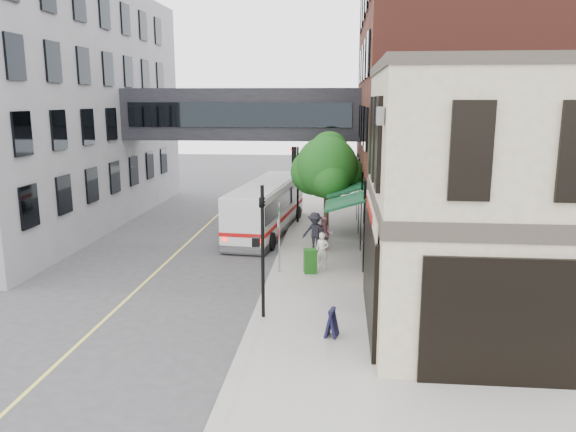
% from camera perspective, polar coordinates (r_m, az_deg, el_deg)
% --- Properties ---
extents(ground, '(120.00, 120.00, 0.00)m').
position_cam_1_polar(ground, '(17.62, -4.75, -12.96)').
color(ground, '#38383A').
rests_on(ground, ground).
extents(sidewalk_main, '(4.00, 60.00, 0.15)m').
position_cam_1_polar(sidewalk_main, '(30.64, 3.54, -2.02)').
color(sidewalk_main, gray).
rests_on(sidewalk_main, ground).
extents(corner_building, '(10.19, 8.12, 8.45)m').
position_cam_1_polar(corner_building, '(19.01, 23.89, 1.22)').
color(corner_building, tan).
rests_on(corner_building, ground).
extents(brick_building, '(13.76, 18.00, 14.00)m').
position_cam_1_polar(brick_building, '(31.54, 18.66, 10.48)').
color(brick_building, '#55231A').
rests_on(brick_building, ground).
extents(opposite_building, '(14.00, 24.00, 14.00)m').
position_cam_1_polar(opposite_building, '(37.48, -27.13, 9.94)').
color(opposite_building, slate).
rests_on(opposite_building, ground).
extents(skyway_bridge, '(14.00, 3.18, 3.00)m').
position_cam_1_polar(skyway_bridge, '(34.27, -4.61, 10.28)').
color(skyway_bridge, black).
rests_on(skyway_bridge, ground).
extents(traffic_signal_near, '(0.44, 0.22, 4.60)m').
position_cam_1_polar(traffic_signal_near, '(18.45, -2.70, -1.97)').
color(traffic_signal_near, black).
rests_on(traffic_signal_near, sidewalk_main).
extents(traffic_signal_far, '(0.53, 0.28, 4.50)m').
position_cam_1_polar(traffic_signal_far, '(33.10, 0.77, 4.78)').
color(traffic_signal_far, black).
rests_on(traffic_signal_far, sidewalk_main).
extents(street_sign_pole, '(0.08, 0.75, 3.00)m').
position_cam_1_polar(street_sign_pole, '(23.52, -0.91, -1.58)').
color(street_sign_pole, gray).
rests_on(street_sign_pole, sidewalk_main).
extents(street_tree, '(3.80, 3.20, 5.60)m').
position_cam_1_polar(street_tree, '(29.18, 3.96, 4.94)').
color(street_tree, '#382619').
rests_on(street_tree, sidewalk_main).
extents(lane_marking, '(0.12, 40.00, 0.01)m').
position_cam_1_polar(lane_marking, '(27.92, -11.29, -3.75)').
color(lane_marking, '#D8CC4C').
rests_on(lane_marking, ground).
extents(bus, '(3.37, 10.51, 2.78)m').
position_cam_1_polar(bus, '(31.47, -2.15, 1.12)').
color(bus, silver).
rests_on(bus, ground).
extents(pedestrian_a, '(0.60, 0.43, 1.57)m').
position_cam_1_polar(pedestrian_a, '(24.41, 3.49, -3.52)').
color(pedestrian_a, white).
rests_on(pedestrian_a, sidewalk_main).
extents(pedestrian_b, '(0.80, 0.63, 1.64)m').
position_cam_1_polar(pedestrian_b, '(27.24, 3.75, -1.83)').
color(pedestrian_b, '#C78090').
rests_on(pedestrian_b, sidewalk_main).
extents(pedestrian_c, '(1.41, 1.10, 1.92)m').
position_cam_1_polar(pedestrian_c, '(26.98, 2.75, -1.64)').
color(pedestrian_c, black).
rests_on(pedestrian_c, sidewalk_main).
extents(newspaper_box, '(0.60, 0.55, 1.03)m').
position_cam_1_polar(newspaper_box, '(23.79, 2.27, -4.59)').
color(newspaper_box, '#175212').
rests_on(newspaper_box, sidewalk_main).
extents(sandwich_board, '(0.43, 0.56, 0.90)m').
position_cam_1_polar(sandwich_board, '(17.69, 4.47, -10.74)').
color(sandwich_board, black).
rests_on(sandwich_board, sidewalk_main).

